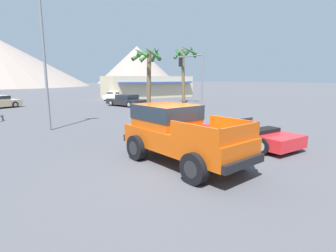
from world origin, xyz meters
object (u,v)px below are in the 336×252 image
orange_pickup_truck (178,131)px  parked_car_dark (127,100)px  red_convertible_car (249,135)px  palm_tree_leaning (148,62)px  palm_tree_short (184,60)px  traffic_light_main (192,70)px  street_lamp_post (43,39)px  parked_car_white (115,95)px

orange_pickup_truck → parked_car_dark: orange_pickup_truck is taller
orange_pickup_truck → parked_car_dark: bearing=64.1°
red_convertible_car → palm_tree_leaning: (1.74, 12.50, 3.83)m
palm_tree_short → palm_tree_leaning: (-7.54, -4.93, -0.75)m
parked_car_dark → red_convertible_car: bearing=-114.8°
traffic_light_main → street_lamp_post: size_ratio=0.63×
street_lamp_post → palm_tree_short: (16.20, 8.99, 0.02)m
parked_car_dark → parked_car_white: (2.12, 8.62, -0.05)m
orange_pickup_truck → traffic_light_main: traffic_light_main is taller
parked_car_dark → parked_car_white: 8.88m
street_lamp_post → palm_tree_leaning: bearing=25.1°
street_lamp_post → palm_tree_short: size_ratio=1.28×
street_lamp_post → palm_tree_short: bearing=29.0°
parked_car_white → street_lamp_post: street_lamp_post is taller
parked_car_white → traffic_light_main: (2.83, -13.41, 3.17)m
red_convertible_car → palm_tree_short: 20.27m
red_convertible_car → palm_tree_leaning: bearing=81.1°
street_lamp_post → palm_tree_short: 18.53m
parked_car_dark → traffic_light_main: 7.56m
parked_car_white → palm_tree_leaning: 14.87m
red_convertible_car → parked_car_dark: 18.18m
orange_pickup_truck → red_convertible_car: orange_pickup_truck is taller
red_convertible_car → palm_tree_leaning: size_ratio=0.78×
parked_car_white → traffic_light_main: size_ratio=0.89×
red_convertible_car → parked_car_dark: bearing=82.1°
orange_pickup_truck → palm_tree_short: palm_tree_short is taller
red_convertible_car → street_lamp_post: (-6.92, 8.44, 4.56)m
palm_tree_leaning → palm_tree_short: bearing=33.1°
street_lamp_post → parked_car_white: bearing=58.3°
red_convertible_car → parked_car_white: 27.01m
traffic_light_main → palm_tree_leaning: 5.49m
traffic_light_main → street_lamp_post: bearing=108.9°
red_convertible_car → parked_car_dark: parked_car_dark is taller
parked_car_white → palm_tree_leaning: size_ratio=0.85×
traffic_light_main → parked_car_dark: bearing=46.0°
palm_tree_short → orange_pickup_truck: bearing=-127.2°
parked_car_dark → palm_tree_short: bearing=-22.8°
red_convertible_car → parked_car_dark: size_ratio=0.89×
traffic_light_main → palm_tree_leaning: size_ratio=0.95×
orange_pickup_truck → red_convertible_car: bearing=-3.2°
palm_tree_short → parked_car_white: bearing=118.2°
street_lamp_post → red_convertible_car: bearing=-50.6°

